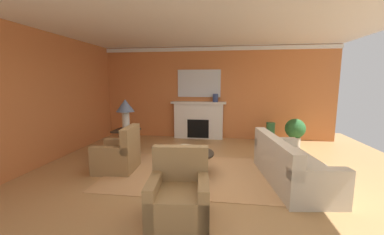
{
  "coord_description": "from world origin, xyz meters",
  "views": [
    {
      "loc": [
        0.46,
        -4.56,
        1.86
      ],
      "look_at": [
        -0.35,
        1.16,
        1.0
      ],
      "focal_mm": 22.21,
      "sensor_mm": 36.0,
      "label": 1
    }
  ],
  "objects_px": {
    "sofa": "(290,167)",
    "armchair_near_window": "(118,156)",
    "fireplace": "(198,121)",
    "table_lamp": "(125,109)",
    "coffee_table": "(189,158)",
    "side_table": "(127,141)",
    "vase_tall_corner": "(270,133)",
    "vase_mantel_right": "(215,98)",
    "potted_plant": "(295,131)",
    "armchair_facing_fireplace": "(179,197)",
    "mantel_mirror": "(199,83)"
  },
  "relations": [
    {
      "from": "sofa",
      "to": "armchair_near_window",
      "type": "xyz_separation_m",
      "value": [
        -3.44,
        0.14,
        0.01
      ]
    },
    {
      "from": "fireplace",
      "to": "table_lamp",
      "type": "bearing_deg",
      "value": -124.45
    },
    {
      "from": "coffee_table",
      "to": "side_table",
      "type": "height_order",
      "value": "side_table"
    },
    {
      "from": "armchair_near_window",
      "to": "vase_tall_corner",
      "type": "xyz_separation_m",
      "value": [
        3.61,
        2.82,
        0.01
      ]
    },
    {
      "from": "coffee_table",
      "to": "vase_mantel_right",
      "type": "height_order",
      "value": "vase_mantel_right"
    },
    {
      "from": "table_lamp",
      "to": "potted_plant",
      "type": "height_order",
      "value": "table_lamp"
    },
    {
      "from": "fireplace",
      "to": "vase_tall_corner",
      "type": "xyz_separation_m",
      "value": [
        2.26,
        -0.3,
        -0.26
      ]
    },
    {
      "from": "armchair_near_window",
      "to": "vase_tall_corner",
      "type": "height_order",
      "value": "armchair_near_window"
    },
    {
      "from": "armchair_facing_fireplace",
      "to": "vase_tall_corner",
      "type": "bearing_deg",
      "value": 65.85
    },
    {
      "from": "vase_tall_corner",
      "to": "vase_mantel_right",
      "type": "bearing_deg",
      "value": 171.68
    },
    {
      "from": "mantel_mirror",
      "to": "vase_mantel_right",
      "type": "distance_m",
      "value": 0.74
    },
    {
      "from": "armchair_near_window",
      "to": "table_lamp",
      "type": "xyz_separation_m",
      "value": [
        -0.19,
        0.87,
        0.92
      ]
    },
    {
      "from": "table_lamp",
      "to": "vase_mantel_right",
      "type": "height_order",
      "value": "vase_mantel_right"
    },
    {
      "from": "mantel_mirror",
      "to": "coffee_table",
      "type": "xyz_separation_m",
      "value": [
        0.17,
        -3.22,
        -1.49
      ]
    },
    {
      "from": "armchair_near_window",
      "to": "side_table",
      "type": "xyz_separation_m",
      "value": [
        -0.19,
        0.87,
        0.09
      ]
    },
    {
      "from": "armchair_near_window",
      "to": "coffee_table",
      "type": "distance_m",
      "value": 1.52
    },
    {
      "from": "potted_plant",
      "to": "armchair_near_window",
      "type": "bearing_deg",
      "value": -150.34
    },
    {
      "from": "coffee_table",
      "to": "armchair_near_window",
      "type": "bearing_deg",
      "value": -179.25
    },
    {
      "from": "sofa",
      "to": "potted_plant",
      "type": "xyz_separation_m",
      "value": [
        0.77,
        2.54,
        0.19
      ]
    },
    {
      "from": "fireplace",
      "to": "table_lamp",
      "type": "distance_m",
      "value": 2.8
    },
    {
      "from": "sofa",
      "to": "coffee_table",
      "type": "relative_size",
      "value": 2.2
    },
    {
      "from": "fireplace",
      "to": "side_table",
      "type": "relative_size",
      "value": 2.57
    },
    {
      "from": "vase_tall_corner",
      "to": "side_table",
      "type": "bearing_deg",
      "value": -152.87
    },
    {
      "from": "mantel_mirror",
      "to": "side_table",
      "type": "height_order",
      "value": "mantel_mirror"
    },
    {
      "from": "fireplace",
      "to": "armchair_facing_fireplace",
      "type": "height_order",
      "value": "fireplace"
    },
    {
      "from": "mantel_mirror",
      "to": "armchair_facing_fireplace",
      "type": "relative_size",
      "value": 1.49
    },
    {
      "from": "sofa",
      "to": "table_lamp",
      "type": "distance_m",
      "value": 3.88
    },
    {
      "from": "sofa",
      "to": "coffee_table",
      "type": "xyz_separation_m",
      "value": [
        -1.92,
        0.16,
        0.04
      ]
    },
    {
      "from": "armchair_facing_fireplace",
      "to": "coffee_table",
      "type": "relative_size",
      "value": 0.95
    },
    {
      "from": "potted_plant",
      "to": "sofa",
      "type": "bearing_deg",
      "value": -106.87
    },
    {
      "from": "side_table",
      "to": "potted_plant",
      "type": "distance_m",
      "value": 4.66
    },
    {
      "from": "fireplace",
      "to": "potted_plant",
      "type": "height_order",
      "value": "fireplace"
    },
    {
      "from": "mantel_mirror",
      "to": "fireplace",
      "type": "bearing_deg",
      "value": -90.0
    },
    {
      "from": "vase_tall_corner",
      "to": "table_lamp",
      "type": "bearing_deg",
      "value": -152.87
    },
    {
      "from": "armchair_facing_fireplace",
      "to": "sofa",
      "type": "bearing_deg",
      "value": 38.99
    },
    {
      "from": "sofa",
      "to": "vase_tall_corner",
      "type": "relative_size",
      "value": 3.44
    },
    {
      "from": "side_table",
      "to": "potted_plant",
      "type": "xyz_separation_m",
      "value": [
        4.4,
        1.53,
        0.09
      ]
    },
    {
      "from": "mantel_mirror",
      "to": "armchair_facing_fireplace",
      "type": "xyz_separation_m",
      "value": [
        0.28,
        -4.85,
        -1.51
      ]
    },
    {
      "from": "coffee_table",
      "to": "mantel_mirror",
      "type": "bearing_deg",
      "value": 92.96
    },
    {
      "from": "armchair_near_window",
      "to": "vase_tall_corner",
      "type": "distance_m",
      "value": 4.58
    },
    {
      "from": "fireplace",
      "to": "armchair_near_window",
      "type": "bearing_deg",
      "value": -113.48
    },
    {
      "from": "mantel_mirror",
      "to": "armchair_near_window",
      "type": "bearing_deg",
      "value": -112.7
    },
    {
      "from": "armchair_facing_fireplace",
      "to": "vase_tall_corner",
      "type": "distance_m",
      "value": 4.85
    },
    {
      "from": "armchair_near_window",
      "to": "vase_mantel_right",
      "type": "distance_m",
      "value": 3.76
    },
    {
      "from": "coffee_table",
      "to": "vase_mantel_right",
      "type": "bearing_deg",
      "value": 82.82
    },
    {
      "from": "table_lamp",
      "to": "vase_mantel_right",
      "type": "xyz_separation_m",
      "value": [
        2.09,
        2.2,
        0.13
      ]
    },
    {
      "from": "armchair_facing_fireplace",
      "to": "vase_mantel_right",
      "type": "relative_size",
      "value": 3.62
    },
    {
      "from": "fireplace",
      "to": "sofa",
      "type": "distance_m",
      "value": 3.88
    },
    {
      "from": "vase_mantel_right",
      "to": "armchair_facing_fireplace",
      "type": "bearing_deg",
      "value": -93.36
    },
    {
      "from": "coffee_table",
      "to": "table_lamp",
      "type": "relative_size",
      "value": 1.33
    }
  ]
}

